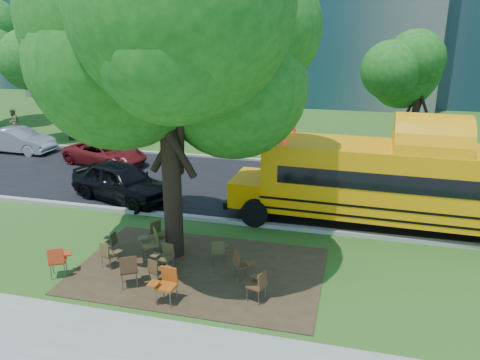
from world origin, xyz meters
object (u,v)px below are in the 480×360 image
(chair_8, at_px, (111,242))
(bg_car_silver, at_px, (17,140))
(chair_10, at_px, (158,233))
(chair_11, at_px, (219,250))
(school_bus, at_px, (421,184))
(main_tree, at_px, (166,60))
(bg_car_red, at_px, (105,153))
(black_car, at_px, (122,182))
(chair_5, at_px, (166,282))
(chair_6, at_px, (259,283))
(chair_7, at_px, (241,262))
(chair_3, at_px, (165,255))
(chair_2, at_px, (130,267))
(chair_0, at_px, (58,259))
(chair_4, at_px, (157,269))
(chair_1, at_px, (108,253))
(chair_9, at_px, (152,241))
(pedestrian_b, at_px, (13,122))

(chair_8, height_order, bg_car_silver, bg_car_silver)
(chair_10, bearing_deg, chair_11, 103.78)
(chair_8, bearing_deg, school_bus, -65.49)
(main_tree, distance_m, bg_car_red, 12.11)
(chair_8, xyz_separation_m, chair_11, (3.35, 0.28, 0.01))
(black_car, xyz_separation_m, bg_car_red, (-3.24, 4.35, -0.16))
(main_tree, xyz_separation_m, chair_5, (0.77, -2.48, -5.24))
(chair_5, bearing_deg, school_bus, -132.58)
(chair_6, height_order, chair_7, chair_7)
(bg_car_silver, distance_m, bg_car_red, 6.09)
(chair_3, distance_m, bg_car_red, 11.75)
(chair_2, distance_m, chair_10, 2.30)
(chair_3, relative_size, chair_5, 0.87)
(chair_0, xyz_separation_m, chair_4, (2.83, 0.27, -0.09))
(school_bus, height_order, chair_3, school_bus)
(chair_3, relative_size, chair_4, 1.05)
(chair_6, xyz_separation_m, chair_11, (-1.54, 1.61, -0.05))
(chair_1, relative_size, chair_11, 1.03)
(chair_5, xyz_separation_m, black_car, (-4.61, 6.46, 0.19))
(bg_car_red, bearing_deg, black_car, -127.70)
(chair_7, distance_m, black_car, 7.92)
(chair_3, relative_size, chair_10, 0.90)
(chair_5, height_order, chair_7, chair_5)
(chair_2, relative_size, chair_4, 1.24)
(chair_4, distance_m, chair_9, 1.58)
(chair_0, relative_size, bg_car_red, 0.21)
(school_bus, bearing_deg, chair_4, -140.27)
(chair_8, distance_m, chair_10, 1.43)
(school_bus, relative_size, bg_car_silver, 2.86)
(chair_1, xyz_separation_m, chair_9, (0.95, 0.87, 0.09))
(bg_car_silver, bearing_deg, chair_0, -135.63)
(chair_8, xyz_separation_m, black_car, (-1.98, 4.53, 0.30))
(chair_4, relative_size, chair_6, 0.90)
(chair_10, bearing_deg, chair_6, 87.15)
(chair_9, height_order, chair_10, chair_9)
(chair_6, height_order, chair_8, chair_6)
(chair_0, xyz_separation_m, chair_2, (2.18, -0.01, 0.03))
(chair_11, bearing_deg, chair_3, -173.90)
(school_bus, relative_size, bg_car_red, 2.70)
(chair_8, relative_size, bg_car_silver, 0.19)
(main_tree, bearing_deg, chair_8, -163.81)
(chair_9, relative_size, chair_11, 1.22)
(chair_6, bearing_deg, chair_9, 85.90)
(school_bus, height_order, bg_car_silver, school_bus)
(chair_0, relative_size, chair_4, 1.18)
(chair_2, distance_m, chair_5, 1.30)
(chair_3, distance_m, black_car, 6.34)
(main_tree, xyz_separation_m, black_car, (-3.84, 3.98, -5.05))
(chair_10, relative_size, black_car, 0.20)
(chair_8, relative_size, pedestrian_b, 0.46)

